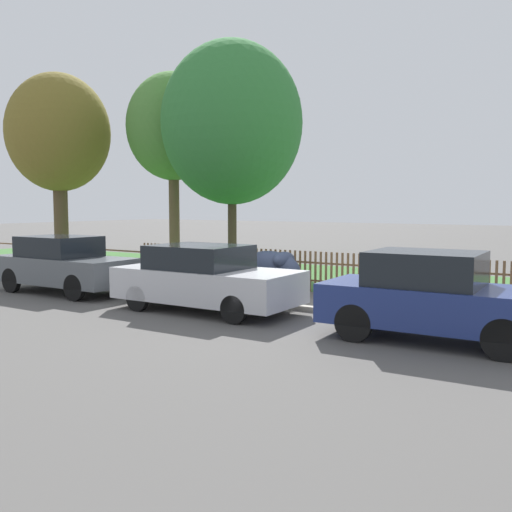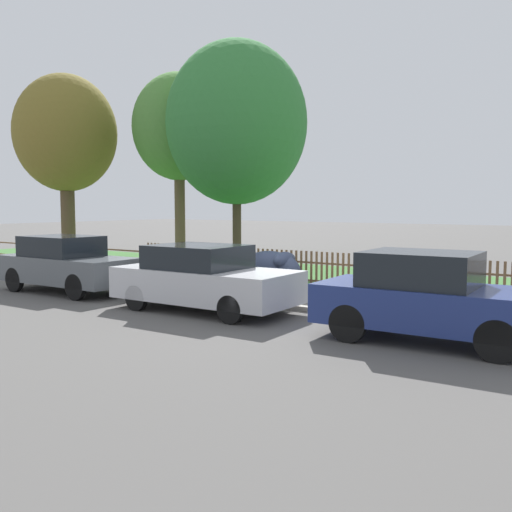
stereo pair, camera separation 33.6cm
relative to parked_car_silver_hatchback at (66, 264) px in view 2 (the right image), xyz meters
name	(u,v)px [view 2 (the right image)]	position (x,y,z in m)	size (l,w,h in m)	color
ground_plane	(258,307)	(5.66, 1.12, -0.79)	(120.00, 120.00, 0.00)	#565451
kerb_stone	(261,304)	(5.66, 1.22, -0.73)	(42.53, 0.20, 0.12)	#9E998E
grass_strip	(361,280)	(5.66, 7.04, -0.78)	(42.53, 6.38, 0.01)	#3D7033
park_fence	(314,272)	(5.66, 3.86, -0.22)	(42.53, 0.05, 1.13)	brown
parked_car_silver_hatchback	(66,264)	(0.00, 0.00, 0.00)	(4.20, 1.71, 1.55)	#51565B
parked_car_black_saloon	(204,278)	(4.91, 0.01, -0.04)	(4.30, 1.95, 1.50)	#BCBCC1
parked_car_navy_estate	(428,297)	(10.07, -0.05, 0.01)	(4.01, 1.89, 1.59)	navy
covered_motorcycle	(272,268)	(4.84, 3.00, -0.09)	(1.98, 0.87, 1.16)	black
tree_nearest_kerb	(66,134)	(-7.96, 6.18, 4.69)	(4.41, 4.41, 8.06)	brown
tree_behind_motorcycle	(179,128)	(-3.53, 8.59, 4.90)	(3.96, 3.96, 8.01)	brown
tree_mid_park	(237,123)	(-0.18, 8.21, 4.78)	(5.49, 5.49, 8.73)	#473828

